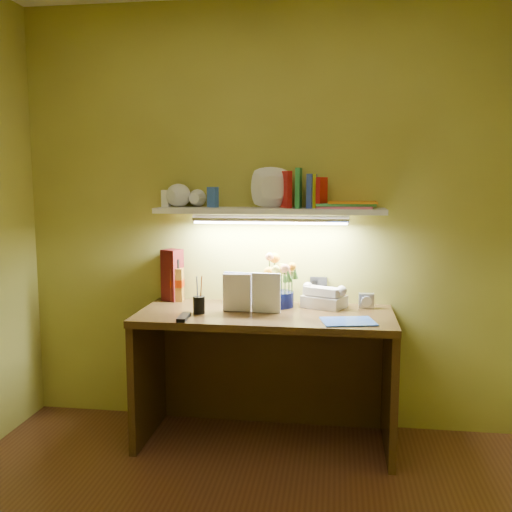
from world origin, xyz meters
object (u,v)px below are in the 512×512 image
Objects in this scene: telephone at (324,296)px; desk_clock at (366,301)px; desk at (265,378)px; whisky_bottle at (177,280)px; flower_bouquet at (279,280)px.

desk_clock is (0.24, 0.01, -0.02)m from telephone.
whisky_bottle reaches higher than desk.
desk_clock is at bearing -1.79° from whisky_bottle.
flower_bouquet is 1.36× the size of telephone.
desk is 6.23× the size of telephone.
telephone is at bearing 29.24° from desk.
whisky_bottle is (-0.56, 0.22, 0.50)m from desk.
whisky_bottle reaches higher than desk_clock.
flower_bouquet is at bearing -151.41° from telephone.
flower_bouquet is 3.59× the size of desk_clock.
desk is 4.59× the size of flower_bouquet.
desk_clock is (0.55, 0.18, 0.42)m from desk.
desk is 0.72m from desk_clock.
desk is 0.55m from flower_bouquet.
whisky_bottle is (-1.11, 0.03, 0.08)m from desk_clock.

